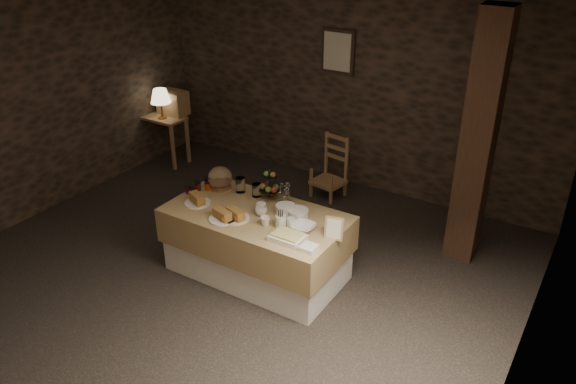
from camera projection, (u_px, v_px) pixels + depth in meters
The scene contains 28 objects.
ground_plane at pixel (234, 269), 5.82m from camera, with size 5.50×5.00×0.01m, color black.
room_shell at pixel (227, 127), 5.11m from camera, with size 5.52×5.02×2.60m.
buffet_table at pixel (257, 239), 5.58m from camera, with size 1.78×0.94×0.70m.
console_table at pixel (163, 125), 8.02m from camera, with size 0.65×0.37×0.69m.
table_lamp at pixel (160, 96), 7.75m from camera, with size 0.28×0.28×0.42m.
wine_rack at pixel (173, 102), 7.99m from camera, with size 0.42×0.26×0.34m, color #9B7449.
chair at pixel (331, 170), 7.17m from camera, with size 0.43×0.41×0.62m.
timber_column at pixel (478, 142), 5.49m from camera, with size 0.30×0.30×2.60m, color black.
framed_picture at pixel (338, 51), 6.95m from camera, with size 0.45×0.04×0.55m.
plate_stack_a at pixel (285, 210), 5.40m from camera, with size 0.19×0.19×0.10m, color silver.
plate_stack_b at pixel (298, 214), 5.34m from camera, with size 0.20×0.20×0.09m, color silver.
cutlery_holder at pixel (281, 222), 5.17m from camera, with size 0.10×0.10×0.12m, color silver.
cup_a at pixel (261, 211), 5.39m from camera, with size 0.12×0.12×0.09m, color silver.
cup_b at pixel (265, 221), 5.21m from camera, with size 0.10×0.10×0.09m, color silver.
mug_c at pixel (261, 208), 5.44m from camera, with size 0.09×0.09×0.10m, color silver.
mug_d at pixel (291, 223), 5.19m from camera, with size 0.08×0.08×0.09m, color silver.
bowl at pixel (303, 227), 5.15m from camera, with size 0.22×0.22×0.05m, color silver.
cake_dome at pixel (220, 180), 5.87m from camera, with size 0.26×0.26×0.26m.
fruit_stand at pixel (270, 186), 5.67m from camera, with size 0.23×0.23×0.32m.
bread_platter_left at pixel (197, 200), 5.60m from camera, with size 0.26×0.26×0.11m.
bread_platter_center at pixel (222, 216), 5.31m from camera, with size 0.26×0.26×0.11m.
bread_platter_right at pixel (236, 216), 5.32m from camera, with size 0.26×0.26×0.11m.
jam_jars at pixel (199, 187), 5.86m from camera, with size 0.20×0.32×0.07m.
tart_dish at pixel (288, 237), 4.99m from camera, with size 0.30×0.22×0.07m.
square_dish at pixel (309, 248), 4.85m from camera, with size 0.14×0.14×0.04m, color silver.
menu_frame at pixel (334, 228), 5.01m from camera, with size 0.17×0.02×0.22m, color #9B7449.
storage_jar_a at pixel (240, 185), 5.81m from camera, with size 0.10×0.10×0.16m, color white.
storage_jar_b at pixel (256, 190), 5.72m from camera, with size 0.09×0.09×0.14m, color white.
Camera 1 is at (3.02, -3.79, 3.36)m, focal length 35.00 mm.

